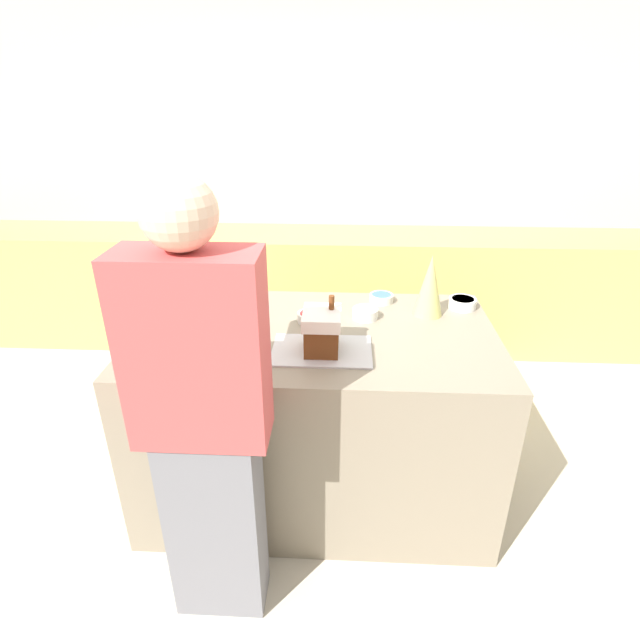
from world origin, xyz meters
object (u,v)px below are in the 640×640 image
decorative_tree (430,285)px  candy_bowl_beside_tree (381,298)px  candy_bowl_near_tray_right (311,317)px  gingerbread_house (322,330)px  candy_bowl_near_tray_left (462,303)px  baking_tray (322,350)px  mug (138,332)px  person (205,421)px  candy_bowl_front_corner (365,313)px

decorative_tree → candy_bowl_beside_tree: size_ratio=2.49×
candy_bowl_beside_tree → candy_bowl_near_tray_right: size_ratio=0.95×
gingerbread_house → candy_bowl_near_tray_left: size_ratio=1.74×
baking_tray → decorative_tree: size_ratio=1.38×
baking_tray → candy_bowl_beside_tree: candy_bowl_beside_tree is taller
candy_bowl_near_tray_right → candy_bowl_beside_tree: bearing=36.3°
candy_bowl_near_tray_left → candy_bowl_near_tray_right: (-0.77, -0.20, -0.00)m
gingerbread_house → candy_bowl_beside_tree: (0.29, 0.56, -0.08)m
gingerbread_house → candy_bowl_near_tray_right: bearing=102.9°
mug → person: person is taller
mug → candy_bowl_front_corner: bearing=17.2°
person → mug: bearing=129.5°
baking_tray → decorative_tree: decorative_tree is taller
decorative_tree → person: person is taller
mug → person: 0.68m
candy_bowl_near_tray_left → candy_bowl_near_tray_right: bearing=-165.2°
decorative_tree → mug: size_ratio=3.01×
candy_bowl_front_corner → person: 1.02m
candy_bowl_beside_tree → person: bearing=-123.1°
person → baking_tray: bearing=51.2°
candy_bowl_front_corner → candy_bowl_near_tray_right: (-0.27, -0.05, -0.00)m
gingerbread_house → candy_bowl_front_corner: (0.20, 0.35, -0.08)m
gingerbread_house → baking_tray: bearing=-141.6°
baking_tray → candy_bowl_beside_tree: 0.63m
candy_bowl_front_corner → mug: bearing=-162.8°
candy_bowl_beside_tree → baking_tray: bearing=-117.4°
gingerbread_house → decorative_tree: (0.51, 0.41, 0.05)m
candy_bowl_beside_tree → person: person is taller
candy_bowl_beside_tree → candy_bowl_front_corner: (-0.09, -0.21, 0.01)m
baking_tray → person: size_ratio=0.24×
gingerbread_house → candy_bowl_front_corner: 0.41m
baking_tray → candy_bowl_front_corner: bearing=60.6°
baking_tray → mug: mug is taller
gingerbread_house → mug: size_ratio=2.32×
baking_tray → mug: size_ratio=4.15×
candy_bowl_front_corner → mug: mug is taller
candy_bowl_near_tray_left → candy_bowl_near_tray_right: size_ratio=1.06×
candy_bowl_beside_tree → person: (-0.68, -1.05, -0.04)m
gingerbread_house → person: person is taller
candy_bowl_near_tray_right → person: (-0.32, -0.78, -0.05)m
mug → person: size_ratio=0.06×
candy_bowl_front_corner → candy_bowl_beside_tree: bearing=66.2°
decorative_tree → gingerbread_house: bearing=-141.2°
gingerbread_house → decorative_tree: size_ratio=0.77×
candy_bowl_beside_tree → candy_bowl_near_tray_left: 0.42m
candy_bowl_beside_tree → decorative_tree: bearing=-33.8°
candy_bowl_beside_tree → mug: (-1.11, -0.52, 0.03)m
gingerbread_house → decorative_tree: 0.66m
gingerbread_house → candy_bowl_near_tray_right: (-0.07, 0.30, -0.08)m
decorative_tree → candy_bowl_near_tray_left: size_ratio=2.25×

